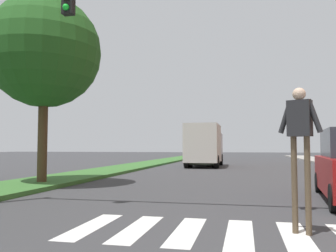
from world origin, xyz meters
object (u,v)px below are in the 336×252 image
tree_mid (44,52)px  truck_box_delivery (204,145)px  traffic_light_gantry (66,29)px  pedestrian_performer (300,136)px  sedan_midblock (206,156)px

tree_mid → truck_box_delivery: size_ratio=1.16×
tree_mid → traffic_light_gantry: bearing=-52.9°
tree_mid → truck_box_delivery: 15.33m
traffic_light_gantry → truck_box_delivery: size_ratio=1.39×
tree_mid → pedestrian_performer: 10.85m
tree_mid → pedestrian_performer: size_ratio=2.90×
sedan_midblock → truck_box_delivery: size_ratio=0.74×
tree_mid → traffic_light_gantry: tree_mid is taller
truck_box_delivery → tree_mid: bearing=-108.1°
traffic_light_gantry → pedestrian_performer: (5.15, -1.32, -2.69)m
tree_mid → traffic_light_gantry: (3.35, -4.43, -0.81)m
sedan_midblock → truck_box_delivery: (-0.05, -0.36, 0.87)m
tree_mid → sedan_midblock: (4.68, 14.54, -4.40)m
traffic_light_gantry → sedan_midblock: size_ratio=1.90×
pedestrian_performer → sedan_midblock: bearing=100.7°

